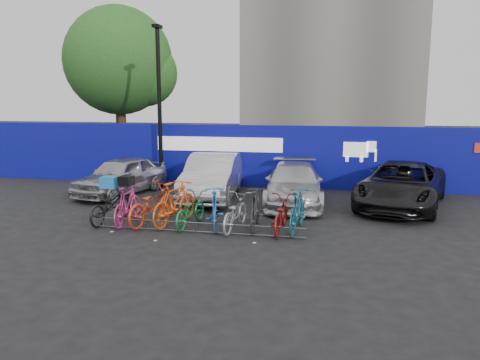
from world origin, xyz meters
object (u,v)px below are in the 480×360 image
(tree, at_px, (123,64))
(bike_6, at_px, (235,213))
(car_1, at_px, (212,177))
(car_0, at_px, (121,176))
(car_3, at_px, (402,185))
(bike_7, at_px, (255,209))
(bike_3, at_px, (175,203))
(bike_9, at_px, (297,211))
(bike_0, at_px, (110,205))
(bike_1, at_px, (127,205))
(lamppost, at_px, (159,102))
(bike_4, at_px, (190,210))
(bike_rack, at_px, (196,227))
(bike_8, at_px, (280,214))
(car_2, at_px, (294,184))
(bike_5, at_px, (215,209))
(bike_2, at_px, (152,204))

(tree, xyz_separation_m, bike_6, (7.68, -10.15, -4.60))
(car_1, bearing_deg, car_0, 175.34)
(car_3, distance_m, bike_7, 5.41)
(bike_6, relative_size, bike_7, 1.00)
(bike_3, relative_size, bike_9, 1.08)
(car_3, bearing_deg, bike_9, -115.35)
(bike_0, relative_size, bike_1, 1.03)
(bike_0, height_order, bike_9, bike_9)
(lamppost, distance_m, bike_6, 7.41)
(bike_4, distance_m, bike_7, 1.77)
(tree, relative_size, car_3, 1.54)
(bike_0, distance_m, bike_6, 3.57)
(bike_rack, xyz_separation_m, bike_1, (-2.10, 0.49, 0.38))
(lamppost, relative_size, bike_8, 3.42)
(lamppost, height_order, bike_7, lamppost)
(tree, relative_size, car_2, 1.73)
(tree, relative_size, car_1, 1.70)
(bike_6, bearing_deg, bike_5, 1.14)
(lamppost, xyz_separation_m, bike_8, (5.30, -5.46, -2.80))
(lamppost, distance_m, car_1, 3.98)
(lamppost, distance_m, bike_rack, 7.48)
(bike_0, relative_size, bike_2, 0.89)
(bike_rack, xyz_separation_m, bike_0, (-2.66, 0.59, 0.33))
(car_1, bearing_deg, bike_8, -57.84)
(bike_9, bearing_deg, bike_3, 6.38)
(car_0, distance_m, car_3, 9.63)
(bike_0, height_order, bike_5, bike_5)
(tree, height_order, bike_3, tree)
(car_1, xyz_separation_m, bike_8, (2.77, -3.69, -0.29))
(bike_2, bearing_deg, car_0, -40.39)
(lamppost, xyz_separation_m, car_2, (5.35, -2.04, -2.62))
(bike_5, distance_m, bike_7, 1.08)
(car_0, height_order, bike_3, car_0)
(bike_4, bearing_deg, tree, -50.11)
(car_1, relative_size, bike_0, 2.46)
(car_0, height_order, car_2, car_0)
(bike_rack, bearing_deg, lamppost, 118.07)
(tree, height_order, bike_4, tree)
(bike_rack, bearing_deg, bike_5, 58.51)
(bike_3, distance_m, bike_8, 2.91)
(bike_1, relative_size, bike_3, 0.89)
(bike_1, relative_size, bike_2, 0.86)
(car_2, height_order, bike_2, car_2)
(bike_4, bearing_deg, bike_7, -169.98)
(car_0, distance_m, bike_6, 6.22)
(bike_5, bearing_deg, bike_8, 165.78)
(car_0, xyz_separation_m, bike_2, (2.60, -3.56, -0.13))
(bike_0, xyz_separation_m, bike_5, (3.00, -0.03, 0.05))
(bike_7, xyz_separation_m, bike_9, (1.11, -0.03, 0.02))
(bike_7, bearing_deg, bike_1, 0.24)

